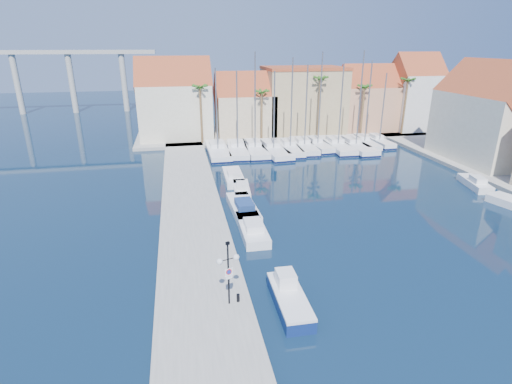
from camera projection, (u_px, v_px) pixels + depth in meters
ground at (328, 279)px, 28.62m from camera, size 260.00×260.00×0.00m
quay_west at (192, 212)px, 39.31m from camera, size 6.00×77.00×0.50m
shore_north at (286, 133)px, 74.48m from camera, size 54.00×16.00×0.50m
lamp_post at (228, 264)px, 24.07m from camera, size 1.43×0.71×4.35m
bollard at (238, 298)px, 25.18m from camera, size 0.21×0.21×0.52m
fishing_boat at (289, 297)px, 25.43m from camera, size 1.89×5.49×1.91m
motorboat_west_0 at (252, 228)px, 35.22m from camera, size 2.17×6.60×1.40m
motorboat_west_1 at (243, 207)px, 39.75m from camera, size 2.55×7.29×1.40m
motorboat_west_2 at (242, 189)px, 44.75m from camera, size 2.22×5.48×1.40m
motorboat_west_3 at (233, 176)px, 49.01m from camera, size 2.37×6.91×1.40m
motorboat_east_1 at (475, 183)px, 46.77m from camera, size 2.94×5.79×1.40m
sailboat_0 at (217, 150)px, 60.90m from camera, size 3.12×11.55×12.65m
sailboat_1 at (238, 149)px, 61.47m from camera, size 3.89×11.33×12.18m
sailboat_2 at (254, 148)px, 61.80m from camera, size 3.14×11.30×14.81m
sailboat_3 at (272, 149)px, 61.47m from camera, size 4.05×12.12×12.18m
sailboat_4 at (289, 147)px, 62.37m from camera, size 3.20×10.35×13.99m
sailboat_5 at (304, 146)px, 63.57m from camera, size 3.69×10.86×12.96m
sailboat_6 at (316, 144)px, 64.29m from camera, size 3.24×9.58×14.74m
sailboat_7 at (337, 145)px, 63.99m from camera, size 3.55×11.47×13.09m
sailboat_8 at (354, 145)px, 63.93m from camera, size 3.34×11.83×14.96m
sailboat_9 at (363, 142)px, 65.74m from camera, size 3.08×9.71×13.45m
sailboat_10 at (378, 141)px, 66.45m from camera, size 2.34×8.21×11.54m
building_0 at (175, 102)px, 67.74m from camera, size 12.30×9.00×13.50m
building_1 at (245, 107)px, 70.35m from camera, size 10.30×8.00×11.00m
building_2 at (303, 99)px, 72.93m from camera, size 14.20×10.20×11.50m
building_3 at (366, 101)px, 74.33m from camera, size 10.30×8.00×12.00m
building_4 at (414, 94)px, 74.66m from camera, size 8.30×8.00×14.00m
building_6 at (490, 117)px, 54.22m from camera, size 9.00×14.30×13.50m
palm_0 at (200, 89)px, 62.98m from camera, size 2.60×2.60×10.15m
palm_1 at (262, 94)px, 65.12m from camera, size 2.60×2.60×9.15m
palm_2 at (321, 81)px, 66.28m from camera, size 2.60×2.60×11.15m
palm_3 at (365, 89)px, 68.23m from camera, size 2.60×2.60×9.65m
palm_4 at (408, 82)px, 69.35m from camera, size 2.60×2.60×10.65m
viaduct at (47, 69)px, 93.34m from camera, size 48.00×2.20×14.45m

